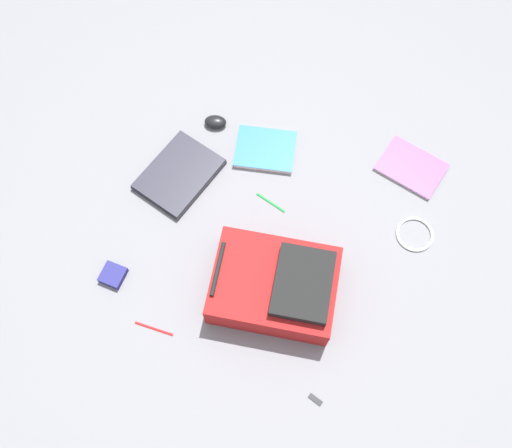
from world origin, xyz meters
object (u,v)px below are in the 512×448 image
at_px(cable_coil, 415,234).
at_px(earbud_pouch, 113,275).
at_px(backpack, 276,286).
at_px(pen_black, 154,329).
at_px(computer_mouse, 215,122).
at_px(pen_blue, 271,202).
at_px(book_comic, 411,167).
at_px(laptop, 179,174).
at_px(book_red, 265,149).
at_px(usb_stick, 316,399).

bearing_deg(cable_coil, earbud_pouch, 118.65).
bearing_deg(backpack, pen_black, 127.72).
relative_size(computer_mouse, pen_blue, 0.68).
height_order(book_comic, pen_black, book_comic).
distance_m(laptop, earbud_pouch, 0.48).
distance_m(backpack, pen_black, 0.47).
xyz_separation_m(book_red, usb_stick, (-0.87, -0.50, -0.01)).
bearing_deg(pen_black, earbud_pouch, 59.91).
bearing_deg(cable_coil, laptop, 94.79).
bearing_deg(pen_black, book_comic, -36.29).
xyz_separation_m(backpack, laptop, (0.32, 0.53, -0.06)).
height_order(book_red, book_comic, book_red).
bearing_deg(book_red, computer_mouse, 78.80).
xyz_separation_m(computer_mouse, usb_stick, (-0.91, -0.74, -0.02)).
distance_m(backpack, book_comic, 0.76).
distance_m(book_red, pen_black, 0.84).
bearing_deg(laptop, pen_blue, -87.75).
distance_m(computer_mouse, cable_coil, 0.93).
height_order(cable_coil, pen_blue, cable_coil).
xyz_separation_m(laptop, pen_black, (-0.60, -0.16, -0.01)).
relative_size(backpack, computer_mouse, 5.34).
height_order(book_red, pen_blue, book_red).
bearing_deg(pen_blue, earbud_pouch, 137.52).
height_order(laptop, book_red, laptop).
bearing_deg(book_red, laptop, 128.89).
xyz_separation_m(computer_mouse, cable_coil, (-0.20, -0.91, -0.01)).
relative_size(computer_mouse, earbud_pouch, 1.09).
relative_size(cable_coil, earbud_pouch, 1.73).
relative_size(laptop, cable_coil, 2.57).
bearing_deg(computer_mouse, backpack, -156.11).
bearing_deg(laptop, usb_stick, -129.10).
relative_size(backpack, book_comic, 1.69).
xyz_separation_m(book_comic, computer_mouse, (-0.08, 0.82, 0.01)).
bearing_deg(cable_coil, pen_blue, 96.51).
bearing_deg(usb_stick, book_red, 29.91).
relative_size(pen_black, pen_blue, 1.10).
relative_size(cable_coil, pen_black, 0.98).
bearing_deg(earbud_pouch, book_red, -26.27).
bearing_deg(laptop, pen_black, -165.17).
bearing_deg(pen_black, usb_stick, -92.93).
height_order(book_comic, cable_coil, book_comic).
bearing_deg(pen_black, cable_coil, -49.20).
xyz_separation_m(book_comic, earbud_pouch, (-0.83, 0.93, 0.01)).
relative_size(pen_blue, usb_stick, 2.63).
distance_m(book_comic, cable_coil, 0.29).
height_order(backpack, earbud_pouch, backpack).
bearing_deg(backpack, cable_coil, -46.77).
relative_size(pen_blue, earbud_pouch, 1.61).
bearing_deg(pen_blue, computer_mouse, 52.37).
bearing_deg(usb_stick, laptop, 50.90).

